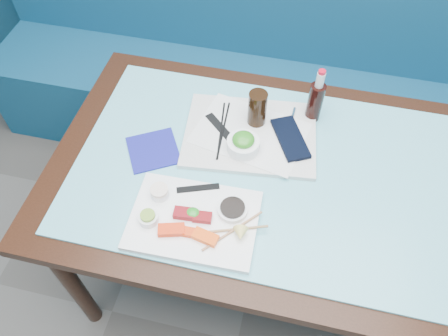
% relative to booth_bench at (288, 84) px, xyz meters
% --- Properties ---
extents(booth_bench, '(3.00, 0.56, 1.17)m').
position_rel_booth_bench_xyz_m(booth_bench, '(0.00, 0.00, 0.00)').
color(booth_bench, navy).
rests_on(booth_bench, ground).
extents(dining_table, '(1.40, 0.90, 0.75)m').
position_rel_booth_bench_xyz_m(dining_table, '(0.00, -0.84, 0.29)').
color(dining_table, black).
rests_on(dining_table, ground).
extents(glass_top, '(1.22, 0.76, 0.01)m').
position_rel_booth_bench_xyz_m(glass_top, '(0.00, -0.84, 0.38)').
color(glass_top, '#63B7C6').
rests_on(glass_top, dining_table).
extents(sashimi_plate, '(0.38, 0.28, 0.02)m').
position_rel_booth_bench_xyz_m(sashimi_plate, '(-0.17, -1.08, 0.39)').
color(sashimi_plate, white).
rests_on(sashimi_plate, glass_top).
extents(salmon_left, '(0.08, 0.06, 0.02)m').
position_rel_booth_bench_xyz_m(salmon_left, '(-0.22, -1.13, 0.41)').
color(salmon_left, red).
rests_on(salmon_left, sashimi_plate).
extents(salmon_mid, '(0.06, 0.03, 0.01)m').
position_rel_booth_bench_xyz_m(salmon_mid, '(-0.17, -1.13, 0.41)').
color(salmon_mid, red).
rests_on(salmon_mid, sashimi_plate).
extents(salmon_right, '(0.08, 0.05, 0.02)m').
position_rel_booth_bench_xyz_m(salmon_right, '(-0.12, -1.13, 0.41)').
color(salmon_right, '#FF4C0A').
rests_on(salmon_right, sashimi_plate).
extents(tuna_left, '(0.06, 0.04, 0.02)m').
position_rel_booth_bench_xyz_m(tuna_left, '(-0.20, -1.07, 0.41)').
color(tuna_left, maroon).
rests_on(tuna_left, sashimi_plate).
extents(tuna_right, '(0.06, 0.04, 0.02)m').
position_rel_booth_bench_xyz_m(tuna_right, '(-0.15, -1.07, 0.41)').
color(tuna_right, maroon).
rests_on(tuna_right, sashimi_plate).
extents(seaweed_garnish, '(0.05, 0.04, 0.02)m').
position_rel_booth_bench_xyz_m(seaweed_garnish, '(-0.18, -1.07, 0.41)').
color(seaweed_garnish, '#228D20').
rests_on(seaweed_garnish, sashimi_plate).
extents(ramekin_wasabi, '(0.07, 0.07, 0.02)m').
position_rel_booth_bench_xyz_m(ramekin_wasabi, '(-0.30, -1.11, 0.41)').
color(ramekin_wasabi, white).
rests_on(ramekin_wasabi, sashimi_plate).
extents(wasabi_fill, '(0.04, 0.04, 0.01)m').
position_rel_booth_bench_xyz_m(wasabi_fill, '(-0.30, -1.11, 0.43)').
color(wasabi_fill, olive).
rests_on(wasabi_fill, ramekin_wasabi).
extents(ramekin_ginger, '(0.06, 0.06, 0.02)m').
position_rel_booth_bench_xyz_m(ramekin_ginger, '(-0.29, -1.02, 0.41)').
color(ramekin_ginger, white).
rests_on(ramekin_ginger, sashimi_plate).
extents(ginger_fill, '(0.07, 0.07, 0.01)m').
position_rel_booth_bench_xyz_m(ginger_fill, '(-0.29, -1.02, 0.43)').
color(ginger_fill, beige).
rests_on(ginger_fill, ramekin_ginger).
extents(soy_dish, '(0.12, 0.12, 0.02)m').
position_rel_booth_bench_xyz_m(soy_dish, '(-0.07, -1.03, 0.41)').
color(soy_dish, white).
rests_on(soy_dish, sashimi_plate).
extents(soy_fill, '(0.08, 0.08, 0.01)m').
position_rel_booth_bench_xyz_m(soy_fill, '(-0.07, -1.03, 0.42)').
color(soy_fill, black).
rests_on(soy_fill, soy_dish).
extents(lemon_wedge, '(0.05, 0.04, 0.04)m').
position_rel_booth_bench_xyz_m(lemon_wedge, '(-0.03, -1.11, 0.42)').
color(lemon_wedge, '#FFE978').
rests_on(lemon_wedge, sashimi_plate).
extents(chopstick_sleeve, '(0.13, 0.06, 0.00)m').
position_rel_booth_bench_xyz_m(chopstick_sleeve, '(-0.19, -0.97, 0.40)').
color(chopstick_sleeve, black).
rests_on(chopstick_sleeve, sashimi_plate).
extents(wooden_chopstick_a, '(0.21, 0.08, 0.01)m').
position_rel_booth_bench_xyz_m(wooden_chopstick_a, '(-0.06, -1.09, 0.41)').
color(wooden_chopstick_a, '#9C7249').
rests_on(wooden_chopstick_a, sashimi_plate).
extents(wooden_chopstick_b, '(0.14, 0.16, 0.01)m').
position_rel_booth_bench_xyz_m(wooden_chopstick_b, '(-0.05, -1.09, 0.41)').
color(wooden_chopstick_b, '#A26D4C').
rests_on(wooden_chopstick_b, sashimi_plate).
extents(serving_tray, '(0.47, 0.38, 0.02)m').
position_rel_booth_bench_xyz_m(serving_tray, '(-0.08, -0.71, 0.39)').
color(serving_tray, silver).
rests_on(serving_tray, glass_top).
extents(paper_placemat, '(0.40, 0.32, 0.00)m').
position_rel_booth_bench_xyz_m(paper_placemat, '(-0.08, -0.71, 0.40)').
color(paper_placemat, silver).
rests_on(paper_placemat, serving_tray).
extents(seaweed_bowl, '(0.11, 0.11, 0.04)m').
position_rel_booth_bench_xyz_m(seaweed_bowl, '(-0.09, -0.79, 0.42)').
color(seaweed_bowl, white).
rests_on(seaweed_bowl, serving_tray).
extents(seaweed_salad, '(0.09, 0.09, 0.04)m').
position_rel_booth_bench_xyz_m(seaweed_salad, '(-0.09, -0.79, 0.45)').
color(seaweed_salad, '#2B801D').
rests_on(seaweed_salad, seaweed_bowl).
extents(cola_glass, '(0.08, 0.08, 0.13)m').
position_rel_booth_bench_xyz_m(cola_glass, '(-0.07, -0.66, 0.46)').
color(cola_glass, black).
rests_on(cola_glass, serving_tray).
extents(navy_pouch, '(0.16, 0.20, 0.01)m').
position_rel_booth_bench_xyz_m(navy_pouch, '(0.06, -0.71, 0.41)').
color(navy_pouch, black).
rests_on(navy_pouch, serving_tray).
extents(fork, '(0.01, 0.08, 0.01)m').
position_rel_booth_bench_xyz_m(fork, '(0.05, -0.61, 0.40)').
color(fork, white).
rests_on(fork, serving_tray).
extents(black_chopstick_a, '(0.04, 0.25, 0.01)m').
position_rel_booth_bench_xyz_m(black_chopstick_a, '(-0.17, -0.72, 0.40)').
color(black_chopstick_a, black).
rests_on(black_chopstick_a, serving_tray).
extents(black_chopstick_b, '(0.02, 0.26, 0.01)m').
position_rel_booth_bench_xyz_m(black_chopstick_b, '(-0.17, -0.72, 0.40)').
color(black_chopstick_b, black).
rests_on(black_chopstick_b, serving_tray).
extents(tray_sleeve, '(0.15, 0.14, 0.00)m').
position_rel_booth_bench_xyz_m(tray_sleeve, '(-0.17, -0.72, 0.40)').
color(tray_sleeve, black).
rests_on(tray_sleeve, serving_tray).
extents(cola_bottle_body, '(0.06, 0.06, 0.15)m').
position_rel_booth_bench_xyz_m(cola_bottle_body, '(0.12, -0.58, 0.46)').
color(cola_bottle_body, black).
rests_on(cola_bottle_body, glass_top).
extents(cola_bottle_neck, '(0.03, 0.03, 0.05)m').
position_rel_booth_bench_xyz_m(cola_bottle_neck, '(0.12, -0.58, 0.56)').
color(cola_bottle_neck, silver).
rests_on(cola_bottle_neck, cola_bottle_body).
extents(cola_bottle_cap, '(0.03, 0.03, 0.01)m').
position_rel_booth_bench_xyz_m(cola_bottle_cap, '(0.12, -0.58, 0.59)').
color(cola_bottle_cap, red).
rests_on(cola_bottle_cap, cola_bottle_neck).
extents(blue_napkin, '(0.22, 0.22, 0.01)m').
position_rel_booth_bench_xyz_m(blue_napkin, '(-0.38, -0.85, 0.39)').
color(blue_napkin, navy).
rests_on(blue_napkin, glass_top).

